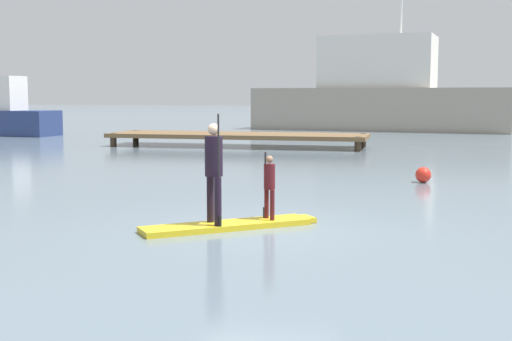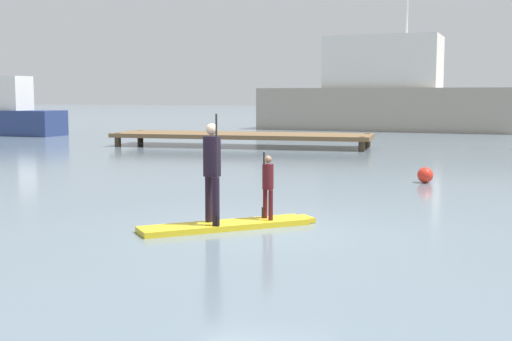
% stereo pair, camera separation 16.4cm
% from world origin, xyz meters
% --- Properties ---
extents(ground_plane, '(240.00, 240.00, 0.00)m').
position_xyz_m(ground_plane, '(0.00, 0.00, 0.00)').
color(ground_plane, slate).
extents(paddleboard_near, '(2.81, 2.36, 0.10)m').
position_xyz_m(paddleboard_near, '(-0.56, -0.05, 0.05)').
color(paddleboard_near, gold).
rests_on(paddleboard_near, ground).
extents(paddler_adult, '(0.43, 0.45, 1.88)m').
position_xyz_m(paddler_adult, '(-0.79, -0.24, 1.09)').
color(paddler_adult, black).
rests_on(paddler_adult, paddleboard_near).
extents(paddler_child_solo, '(0.30, 0.34, 1.18)m').
position_xyz_m(paddler_child_solo, '(0.03, 0.42, 0.73)').
color(paddler_child_solo, '#4C1419').
rests_on(paddler_child_solo, paddleboard_near).
extents(fishing_boat_white_large, '(16.41, 6.75, 12.43)m').
position_xyz_m(fishing_boat_white_large, '(0.03, 33.19, 2.25)').
color(fishing_boat_white_large, '#9E9384').
rests_on(fishing_boat_white_large, ground).
extents(floating_dock, '(11.29, 3.03, 0.58)m').
position_xyz_m(floating_dock, '(-5.16, 17.62, 0.49)').
color(floating_dock, brown).
rests_on(floating_dock, ground).
extents(mooring_buoy_near, '(0.41, 0.41, 0.41)m').
position_xyz_m(mooring_buoy_near, '(2.71, 6.98, 0.21)').
color(mooring_buoy_near, red).
rests_on(mooring_buoy_near, ground).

